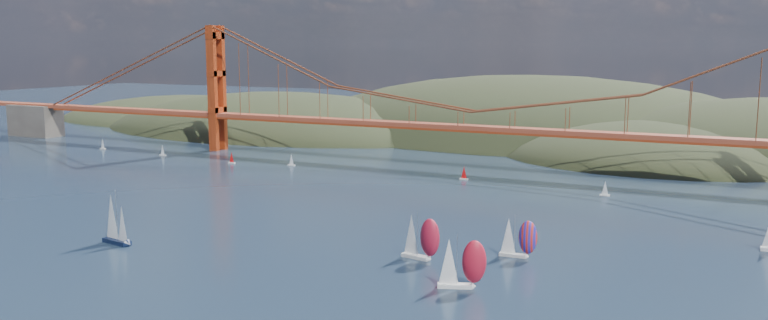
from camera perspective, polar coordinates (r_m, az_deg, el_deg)
The scene contains 12 objects.
headlands at distance 370.89m, azimuth 18.44°, elevation -0.85°, with size 725.00×225.00×96.00m.
bridge at distance 281.57m, azimuth 6.54°, elevation 5.78°, with size 552.00×12.00×55.00m.
sloop_navy at distance 188.45m, azimuth -19.83°, elevation -4.31°, with size 8.69×5.37×13.04m.
racer_0 at distance 164.95m, azimuth 2.77°, elevation -5.85°, with size 9.58×4.81×10.78m.
racer_1 at distance 146.51m, azimuth 5.87°, elevation -7.76°, with size 9.72×6.47×10.87m.
racer_rwb at distance 169.04m, azimuth 10.15°, elevation -5.81°, with size 8.46×3.56×9.65m.
distant_boat_0 at distance 360.28m, azimuth -20.65°, elevation 1.16°, with size 3.00×2.00×4.70m.
distant_boat_1 at distance 330.95m, azimuth -16.52°, elevation 0.73°, with size 3.00×2.00×4.70m.
distant_boat_2 at distance 302.75m, azimuth -11.54°, elevation 0.19°, with size 3.00×2.00×4.70m.
distant_boat_3 at distance 292.93m, azimuth -7.07°, elevation 0.02°, with size 3.00×2.00×4.70m.
distant_boat_8 at distance 242.95m, azimuth 16.49°, elevation -2.09°, with size 3.00×2.00×4.70m.
distant_boat_9 at distance 262.41m, azimuth 6.11°, elevation -0.99°, with size 3.00×2.00×4.70m.
Camera 1 is at (93.38, -84.62, 46.78)m, focal length 35.00 mm.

